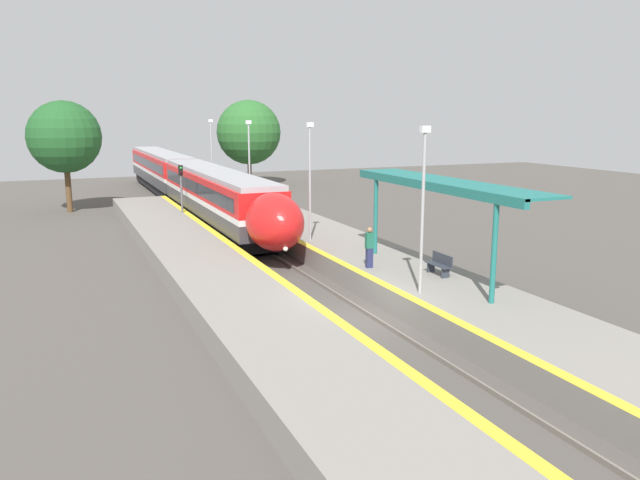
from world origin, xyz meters
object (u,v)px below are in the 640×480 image
lamppost_far (249,161)px  train (187,181)px  railway_signal (181,189)px  lamppost_farthest (212,152)px  person_waiting (369,247)px  lamppost_near (423,201)px  lamppost_mid (310,175)px  platform_bench (440,264)px

lamppost_far → train: bearing=104.1°
railway_signal → lamppost_far: lamppost_far is taller
railway_signal → lamppost_farthest: size_ratio=0.68×
train → railway_signal: (-2.01, -8.24, 0.33)m
person_waiting → lamppost_near: bearing=-91.1°
railway_signal → lamppost_farthest: 10.71m
person_waiting → lamppost_mid: size_ratio=0.29×
lamppost_near → platform_bench: bearing=42.1°
person_waiting → railway_signal: (-4.50, 18.86, 0.67)m
platform_bench → lamppost_near: bearing=-137.9°
lamppost_near → lamppost_far: (0.00, 21.79, 0.00)m
train → lamppost_mid: bearing=-83.3°
lamppost_mid → person_waiting: bearing=-89.3°
lamppost_mid → lamppost_farthest: 21.79m
railway_signal → lamppost_mid: bearing=-70.1°
person_waiting → railway_signal: size_ratio=0.43×
train → lamppost_mid: size_ratio=7.66×
train → lamppost_mid: lamppost_mid is taller
platform_bench → person_waiting: bearing=133.3°
train → railway_signal: bearing=-103.7°
lamppost_farthest → lamppost_mid: bearing=-90.0°
person_waiting → lamppost_mid: (-0.08, 6.64, 2.55)m
lamppost_far → railway_signal: bearing=163.3°
railway_signal → lamppost_mid: 13.13m
platform_bench → lamppost_farthest: size_ratio=0.23×
lamppost_mid → train: bearing=96.7°
train → lamppost_far: (2.41, -9.57, 2.22)m
train → lamppost_far: size_ratio=7.66×
train → lamppost_farthest: 3.53m
lamppost_farthest → lamppost_far: bearing=-90.0°
platform_bench → lamppost_farthest: 30.91m
person_waiting → lamppost_far: bearing=90.3°
train → lamppost_near: bearing=-85.6°
railway_signal → train: bearing=76.3°
platform_bench → lamppost_near: size_ratio=0.23×
train → platform_bench: 29.73m
lamppost_mid → lamppost_near: bearing=-90.0°
lamppost_mid → lamppost_far: (0.00, 10.89, 0.00)m
lamppost_farthest → platform_bench: bearing=-85.9°
train → platform_bench: (4.62, -29.36, -0.81)m
lamppost_near → lamppost_far: same height
platform_bench → lamppost_far: (-2.21, 19.79, 3.03)m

